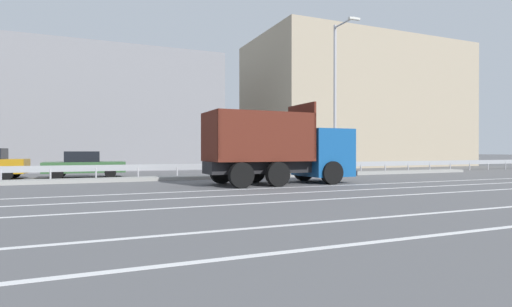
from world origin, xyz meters
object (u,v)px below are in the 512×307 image
Objects in this scene: street_lamp_1 at (336,92)px; parked_car_3 at (84,165)px; dump_truck at (296,155)px; median_road_sign at (286,154)px.

parked_car_3 is (-14.33, 3.67, -4.42)m from street_lamp_1.
street_lamp_1 is at bearing 77.40° from parked_car_3.
dump_truck is 12.12m from parked_car_3.
dump_truck is 1.61× the size of parked_car_3.
parked_car_3 is (-10.81, 3.66, -0.60)m from median_road_sign.
street_lamp_1 is 15.44m from parked_car_3.
median_road_sign is at bearing 73.06° from parked_car_3.
street_lamp_1 is (5.28, 4.37, 3.83)m from dump_truck.
median_road_sign is 11.43m from parked_car_3.
median_road_sign is 0.57× the size of parked_car_3.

